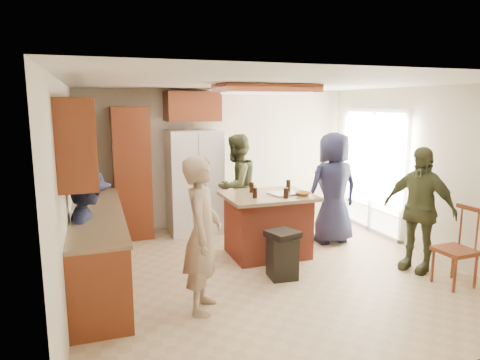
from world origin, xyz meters
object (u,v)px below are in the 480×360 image
object	(u,v)px
person_counter	(89,233)
spindle_chair	(457,250)
trash_bin	(282,254)
person_side_right	(419,209)
person_behind_right	(333,188)
kitchen_island	(268,224)
person_behind_left	(237,186)
refrigerator	(194,182)
person_front_left	(202,235)

from	to	relation	value
person_counter	spindle_chair	size ratio (longest dim) A/B	1.51
trash_bin	person_side_right	bearing A→B (deg)	-9.86
person_behind_right	kitchen_island	size ratio (longest dim) A/B	1.41
person_side_right	person_behind_left	bearing A→B (deg)	-164.09
person_side_right	spindle_chair	bearing A→B (deg)	-14.19
refrigerator	spindle_chair	size ratio (longest dim) A/B	1.81
person_behind_right	trash_bin	bearing A→B (deg)	37.42
person_behind_left	trash_bin	bearing A→B (deg)	55.38
person_behind_right	person_counter	distance (m)	3.81
person_counter	spindle_chair	xyz separation A→B (m)	(4.30, -1.23, -0.30)
person_front_left	spindle_chair	bearing A→B (deg)	-73.58
person_behind_right	trash_bin	world-z (taller)	person_behind_right
person_side_right	kitchen_island	distance (m)	2.11
person_front_left	person_behind_right	size ratio (longest dim) A/B	0.95
refrigerator	spindle_chair	distance (m)	4.19
person_counter	trash_bin	size ratio (longest dim) A/B	2.38
person_behind_right	spindle_chair	bearing A→B (deg)	105.25
person_behind_right	spindle_chair	xyz separation A→B (m)	(0.57, -1.99, -0.45)
person_behind_left	person_counter	distance (m)	2.84
person_front_left	person_counter	xyz separation A→B (m)	(-1.16, 0.84, -0.11)
kitchen_island	person_front_left	bearing A→B (deg)	-134.03
person_front_left	person_behind_right	distance (m)	3.02
spindle_chair	person_side_right	bearing A→B (deg)	99.59
trash_bin	person_front_left	bearing A→B (deg)	-156.43
refrigerator	person_behind_right	bearing A→B (deg)	-33.17
kitchen_island	trash_bin	distance (m)	0.89
person_side_right	spindle_chair	distance (m)	0.71
person_behind_right	kitchen_island	bearing A→B (deg)	9.38
refrigerator	person_side_right	bearing A→B (deg)	-47.71
refrigerator	kitchen_island	size ratio (longest dim) A/B	1.41
person_counter	kitchen_island	distance (m)	2.57
person_behind_left	trash_bin	distance (m)	1.98
kitchen_island	trash_bin	world-z (taller)	kitchen_island
person_behind_right	kitchen_island	distance (m)	1.32
person_counter	trash_bin	world-z (taller)	person_counter
person_front_left	person_counter	world-z (taller)	person_front_left
spindle_chair	person_front_left	bearing A→B (deg)	172.87
person_behind_left	trash_bin	xyz separation A→B (m)	(-0.01, -1.90, -0.56)
refrigerator	person_behind_left	bearing A→B (deg)	-38.10
trash_bin	spindle_chair	world-z (taller)	spindle_chair
person_behind_left	trash_bin	world-z (taller)	person_behind_left
person_front_left	kitchen_island	bearing A→B (deg)	-20.48
refrigerator	trash_bin	bearing A→B (deg)	-75.66
refrigerator	person_front_left	bearing A→B (deg)	-101.26
person_side_right	person_behind_right	bearing A→B (deg)	174.81
person_behind_right	spindle_chair	distance (m)	2.12
person_front_left	kitchen_island	distance (m)	1.96
person_side_right	refrigerator	world-z (taller)	refrigerator
person_front_left	spindle_chair	size ratio (longest dim) A/B	1.72
person_behind_left	refrigerator	xyz separation A→B (m)	(-0.62, 0.48, 0.03)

